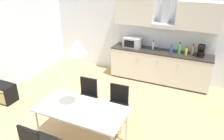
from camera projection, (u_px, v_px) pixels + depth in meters
ground_plane at (79, 124)px, 4.55m from camera, size 7.33×8.65×0.02m
wall_back at (130, 27)px, 6.39m from camera, size 5.86×0.10×2.78m
kitchen_counter at (159, 66)px, 6.11m from camera, size 2.72×0.62×0.91m
backsplash_tile at (164, 38)px, 6.03m from camera, size 2.70×0.02×0.60m
upper_wall_cabinets at (165, 14)px, 5.62m from camera, size 2.70×0.40×0.69m
microwave at (132, 42)px, 6.17m from camera, size 0.48×0.35×0.28m
coffee_maker at (201, 51)px, 5.50m from camera, size 0.18×0.19×0.30m
bottle_yellow at (186, 51)px, 5.62m from camera, size 0.07×0.07×0.22m
bottle_white at (153, 45)px, 6.01m from camera, size 0.06×0.06×0.26m
bottle_green at (179, 49)px, 5.68m from camera, size 0.07×0.07×0.31m
bottle_brown at (192, 50)px, 5.59m from camera, size 0.07×0.07×0.31m
bottle_blue at (171, 49)px, 5.75m from camera, size 0.06×0.06×0.23m
dining_table at (81, 111)px, 3.74m from camera, size 1.56×0.78×0.76m
chair_far_right at (118, 102)px, 4.32m from camera, size 0.42×0.42×0.87m
chair_far_left at (87, 94)px, 4.58m from camera, size 0.41×0.41×0.87m
guitar_amp at (4, 93)px, 5.24m from camera, size 0.52×0.37×0.44m
pendant_lamp at (77, 47)px, 3.25m from camera, size 0.32×0.32×0.22m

